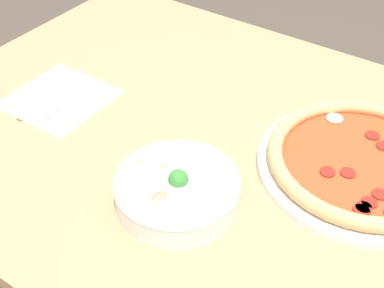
{
  "coord_description": "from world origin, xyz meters",
  "views": [
    {
      "loc": [
        -0.33,
        0.65,
        1.36
      ],
      "look_at": [
        0.08,
        0.05,
        0.75
      ],
      "focal_mm": 50.0,
      "sensor_mm": 36.0,
      "label": 1
    }
  ],
  "objects_px": {
    "knife": "(54,91)",
    "bowl": "(177,189)",
    "pizza": "(363,162)",
    "fork": "(70,101)"
  },
  "relations": [
    {
      "from": "knife",
      "to": "pizza",
      "type": "bearing_deg",
      "value": 96.67
    },
    {
      "from": "pizza",
      "to": "fork",
      "type": "xyz_separation_m",
      "value": [
        0.55,
        0.14,
        -0.01
      ]
    },
    {
      "from": "fork",
      "to": "knife",
      "type": "distance_m",
      "value": 0.05
    },
    {
      "from": "fork",
      "to": "pizza",
      "type": "bearing_deg",
      "value": 98.46
    },
    {
      "from": "knife",
      "to": "bowl",
      "type": "bearing_deg",
      "value": 68.71
    },
    {
      "from": "pizza",
      "to": "fork",
      "type": "distance_m",
      "value": 0.57
    },
    {
      "from": "bowl",
      "to": "knife",
      "type": "relative_size",
      "value": 1.03
    },
    {
      "from": "fork",
      "to": "knife",
      "type": "relative_size",
      "value": 0.9
    },
    {
      "from": "bowl",
      "to": "fork",
      "type": "xyz_separation_m",
      "value": [
        0.34,
        -0.1,
        -0.02
      ]
    },
    {
      "from": "pizza",
      "to": "bowl",
      "type": "distance_m",
      "value": 0.32
    }
  ]
}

